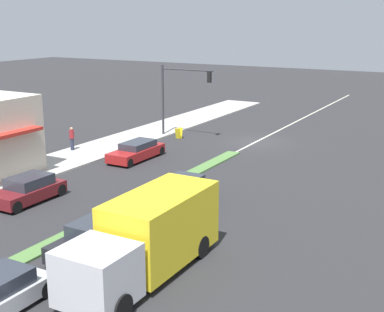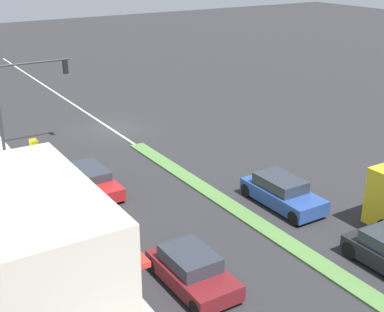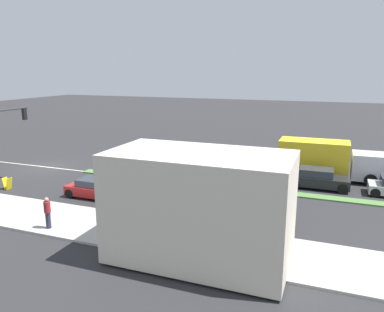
# 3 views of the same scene
# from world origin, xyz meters

# --- Properties ---
(ground_plane) EXTENTS (160.00, 160.00, 0.00)m
(ground_plane) POSITION_xyz_m (0.00, 18.00, 0.00)
(ground_plane) COLOR #2B2B2D
(lane_marking_center) EXTENTS (0.16, 60.00, 0.01)m
(lane_marking_center) POSITION_xyz_m (0.00, 0.00, 0.00)
(lane_marking_center) COLOR beige
(lane_marking_center) RESTS_ON ground
(traffic_signal_main) EXTENTS (4.59, 0.34, 5.60)m
(traffic_signal_main) POSITION_xyz_m (6.12, 1.45, 3.90)
(traffic_signal_main) COLOR #333338
(traffic_signal_main) RESTS_ON sidewalk_right
(pedestrian) EXTENTS (0.34, 0.34, 1.67)m
(pedestrian) POSITION_xyz_m (10.30, 9.30, 1.00)
(pedestrian) COLOR #282D42
(pedestrian) RESTS_ON sidewalk_right
(warning_aframe_sign) EXTENTS (0.45, 0.53, 0.84)m
(warning_aframe_sign) POSITION_xyz_m (5.86, 1.82, 0.43)
(warning_aframe_sign) COLOR yellow
(warning_aframe_sign) RESTS_ON ground
(delivery_truck) EXTENTS (2.44, 7.50, 2.87)m
(delivery_truck) POSITION_xyz_m (-5.00, 22.32, 1.47)
(delivery_truck) COLOR silver
(delivery_truck) RESTS_ON ground
(sedan_dark) EXTENTS (1.85, 4.07, 1.40)m
(sedan_dark) POSITION_xyz_m (-2.20, 21.98, 0.67)
(sedan_dark) COLOR black
(sedan_dark) RESTS_ON ground
(hatchback_red) EXTENTS (1.78, 4.56, 1.22)m
(hatchback_red) POSITION_xyz_m (5.00, 8.85, 0.59)
(hatchback_red) COLOR #AD1E1E
(hatchback_red) RESTS_ON ground
(coupe_blue) EXTENTS (1.87, 4.40, 1.42)m
(coupe_blue) POSITION_xyz_m (-2.20, 15.36, 0.68)
(coupe_blue) COLOR #284793
(coupe_blue) RESTS_ON ground
(sedan_maroon) EXTENTS (1.89, 3.96, 1.34)m
(sedan_maroon) POSITION_xyz_m (5.00, 18.66, 0.64)
(sedan_maroon) COLOR maroon
(sedan_maroon) RESTS_ON ground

